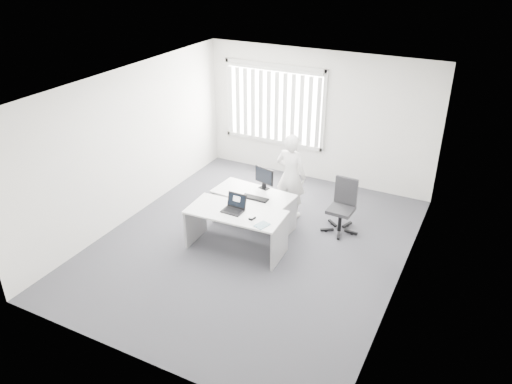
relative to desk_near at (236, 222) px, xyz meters
The scene contains 18 objects.
ground 0.61m from the desk_near, 55.58° to the left, with size 6.00×6.00×0.00m, color #49484F.
wall_back 3.37m from the desk_near, 86.98° to the left, with size 5.00×0.02×2.80m, color silver.
wall_front 2.89m from the desk_near, 86.44° to the right, with size 5.00×0.02×2.80m, color silver.
wall_left 2.50m from the desk_near, behind, with size 0.02×6.00×2.80m, color silver.
wall_right 2.82m from the desk_near, ahead, with size 0.02×6.00×2.80m, color silver.
ceiling 2.29m from the desk_near, 55.58° to the left, with size 5.00×6.00×0.02m, color white.
window 3.47m from the desk_near, 104.48° to the left, with size 2.32×0.06×1.76m, color beige.
blinds 3.40m from the desk_near, 104.74° to the left, with size 2.20×0.10×1.50m, color silver, non-canonical shape.
desk_near is the anchor object (origin of this frame).
desk_far 0.86m from the desk_near, 97.19° to the left, with size 1.50×0.79×0.66m.
office_chair 1.99m from the desk_near, 45.61° to the left, with size 0.59×0.59×0.99m.
person 1.58m from the desk_near, 77.72° to the left, with size 0.60×0.39×1.64m, color silver.
laptop 0.34m from the desk_near, 143.19° to the right, with size 0.34×0.31×0.27m, color black, non-canonical shape.
paper_sheet 0.37m from the desk_near, 15.63° to the right, with size 0.29×0.20×0.00m, color white.
mouse 0.44m from the desk_near, 15.72° to the right, with size 0.07×0.11×0.05m, color #B4B4B6, non-canonical shape.
booklet 0.65m from the desk_near, 19.25° to the right, with size 0.16×0.23×0.01m, color silver.
keyboard 0.68m from the desk_near, 88.33° to the left, with size 0.48×0.16×0.02m, color black.
monitor 1.15m from the desk_near, 90.98° to the left, with size 0.41×0.12×0.41m, color black, non-canonical shape.
Camera 1 is at (3.37, -6.47, 4.79)m, focal length 35.00 mm.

